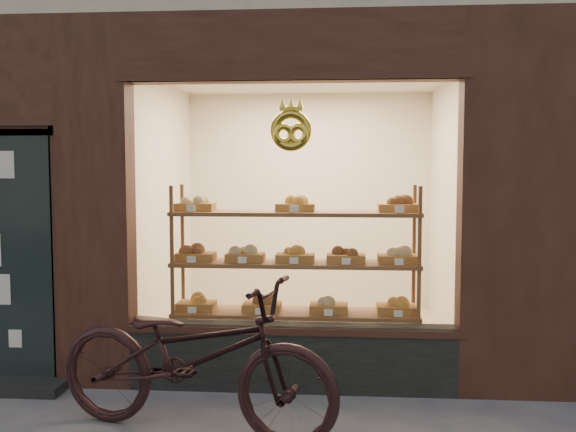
{
  "coord_description": "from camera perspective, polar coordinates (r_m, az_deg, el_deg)",
  "views": [
    {
      "loc": [
        0.83,
        -3.11,
        1.86
      ],
      "look_at": [
        0.43,
        2.0,
        1.47
      ],
      "focal_mm": 40.0,
      "sensor_mm": 36.0,
      "label": 1
    }
  ],
  "objects": [
    {
      "name": "display_shelf",
      "position": [
        5.76,
        0.65,
        -5.74
      ],
      "size": [
        2.2,
        0.45,
        1.7
      ],
      "color": "brown",
      "rests_on": "ground"
    },
    {
      "name": "bicycle",
      "position": [
        4.59,
        -8.38,
        -12.23
      ],
      "size": [
        2.21,
        1.22,
        1.1
      ],
      "primitive_type": "imported",
      "rotation": [
        0.0,
        0.0,
        1.33
      ],
      "color": "black",
      "rests_on": "ground"
    }
  ]
}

